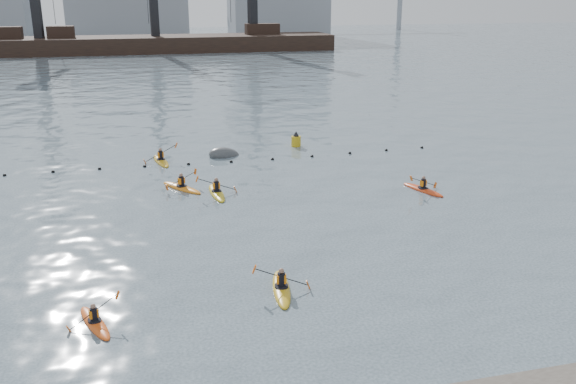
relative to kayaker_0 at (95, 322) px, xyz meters
The scene contains 12 objects.
ground 7.56m from the kayaker_0, 11.79° to the right, with size 400.00×400.00×0.00m, color #36464E.
float_line 22.09m from the kayaker_0, 71.81° to the left, with size 33.24×0.73×0.24m.
barge_pier 108.70m from the kayaker_0, 86.21° to the left, with size 72.00×19.30×29.50m.
skyline 149.32m from the kayaker_0, 86.29° to the left, with size 141.00×28.00×22.00m.
kayaker_0 is the anchor object (origin of this frame).
kayaker_1 7.27m from the kayaker_0, ahead, with size 2.35×3.48×1.28m.
kayaker_2 16.07m from the kayaker_0, 73.87° to the left, with size 2.55×3.31×1.18m.
kayaker_3 15.31m from the kayaker_0, 65.27° to the left, with size 2.47×3.60×1.35m.
kayaker_4 21.88m from the kayaker_0, 31.47° to the left, with size 2.20×3.33×1.25m.
kayaker_5 22.40m from the kayaker_0, 80.81° to the left, with size 2.50×3.67×1.42m.
mooring_buoy 24.16m from the kayaker_0, 70.11° to the left, with size 2.46×1.45×1.23m, color #393B3E.
nav_buoy 28.05m from the kayaker_0, 59.80° to the left, with size 0.74×0.74×1.35m.
Camera 1 is at (-5.42, -19.14, 11.48)m, focal length 38.00 mm.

